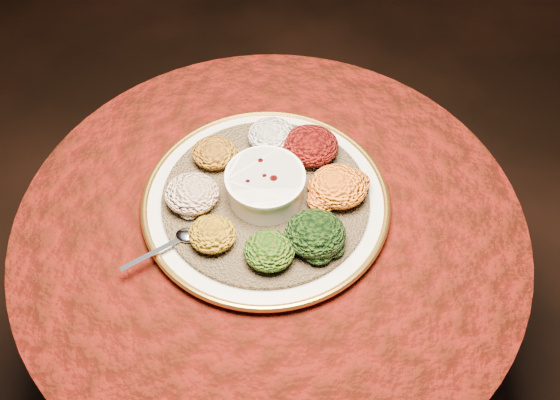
# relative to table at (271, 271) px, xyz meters

# --- Properties ---
(table) EXTENTS (0.96, 0.96, 0.73)m
(table) POSITION_rel_table_xyz_m (0.00, 0.00, 0.00)
(table) COLOR black
(table) RESTS_ON ground
(platter) EXTENTS (0.51, 0.51, 0.02)m
(platter) POSITION_rel_table_xyz_m (-0.01, 0.04, 0.19)
(platter) COLOR beige
(platter) RESTS_ON table
(injera) EXTENTS (0.52, 0.52, 0.01)m
(injera) POSITION_rel_table_xyz_m (-0.01, 0.04, 0.20)
(injera) COLOR olive
(injera) RESTS_ON platter
(stew_bowl) EXTENTS (0.15, 0.15, 0.06)m
(stew_bowl) POSITION_rel_table_xyz_m (-0.01, 0.04, 0.24)
(stew_bowl) COLOR silver
(stew_bowl) RESTS_ON injera
(spoon) EXTENTS (0.12, 0.10, 0.01)m
(spoon) POSITION_rel_table_xyz_m (-0.15, -0.08, 0.21)
(spoon) COLOR silver
(spoon) RESTS_ON injera
(portion_ayib) EXTENTS (0.10, 0.09, 0.05)m
(portion_ayib) POSITION_rel_table_xyz_m (-0.02, 0.17, 0.23)
(portion_ayib) COLOR silver
(portion_ayib) RESTS_ON injera
(portion_kitfo) EXTENTS (0.11, 0.10, 0.05)m
(portion_kitfo) POSITION_rel_table_xyz_m (0.06, 0.15, 0.23)
(portion_kitfo) COLOR black
(portion_kitfo) RESTS_ON injera
(portion_tikil) EXTENTS (0.11, 0.10, 0.05)m
(portion_tikil) POSITION_rel_table_xyz_m (0.12, 0.06, 0.23)
(portion_tikil) COLOR orange
(portion_tikil) RESTS_ON injera
(portion_gomen) EXTENTS (0.11, 0.10, 0.05)m
(portion_gomen) POSITION_rel_table_xyz_m (0.09, -0.05, 0.23)
(portion_gomen) COLOR black
(portion_gomen) RESTS_ON injera
(portion_mixveg) EXTENTS (0.09, 0.08, 0.04)m
(portion_mixveg) POSITION_rel_table_xyz_m (0.01, -0.10, 0.23)
(portion_mixveg) COLOR #A3420A
(portion_mixveg) RESTS_ON injera
(portion_kik) EXTENTS (0.08, 0.08, 0.04)m
(portion_kik) POSITION_rel_table_xyz_m (-0.09, -0.07, 0.23)
(portion_kik) COLOR #B57D10
(portion_kik) RESTS_ON injera
(portion_timatim) EXTENTS (0.10, 0.10, 0.05)m
(portion_timatim) POSITION_rel_table_xyz_m (-0.14, 0.01, 0.23)
(portion_timatim) COLOR maroon
(portion_timatim) RESTS_ON injera
(portion_shiro) EXTENTS (0.09, 0.08, 0.04)m
(portion_shiro) POSITION_rel_table_xyz_m (-0.12, 0.12, 0.23)
(portion_shiro) COLOR #996412
(portion_shiro) RESTS_ON injera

